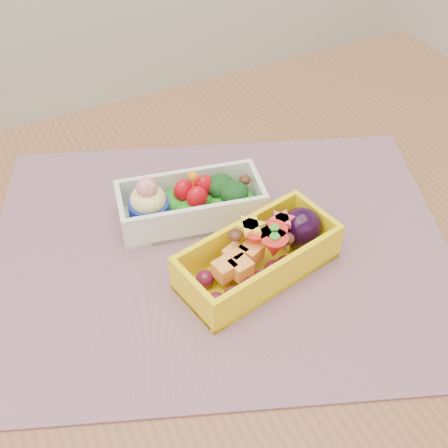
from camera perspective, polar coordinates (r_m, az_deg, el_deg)
name	(u,v)px	position (r m, az deg, el deg)	size (l,w,h in m)	color
table	(222,308)	(0.80, -0.19, -8.15)	(1.20, 0.80, 0.75)	brown
placemat	(220,250)	(0.73, -0.35, -2.59)	(0.57, 0.44, 0.00)	gray
bento_white	(190,203)	(0.76, -3.31, 2.08)	(0.20, 0.12, 0.08)	silver
bento_yellow	(261,254)	(0.69, 3.62, -2.96)	(0.21, 0.12, 0.06)	yellow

